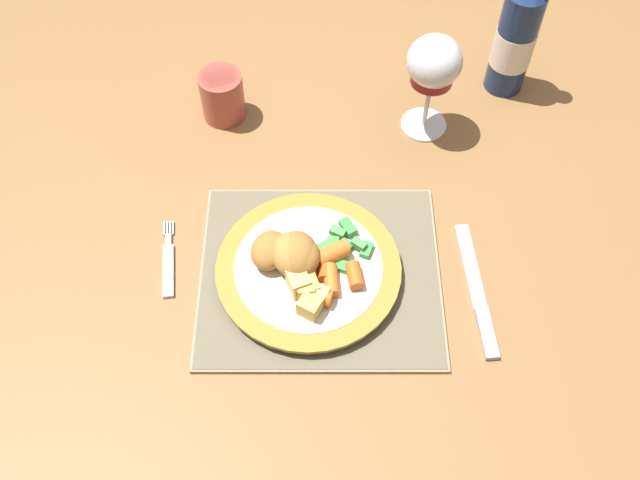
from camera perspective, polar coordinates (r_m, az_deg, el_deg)
The scene contains 13 objects.
ground_plane at distance 1.70m, azimuth 0.24°, elevation -9.60°, with size 6.00×6.00×0.00m, color #4C4238.
dining_table at distance 1.13m, azimuth 0.35°, elevation 4.43°, with size 1.49×1.00×0.74m.
placemat at distance 0.94m, azimuth -0.00°, elevation -2.76°, with size 0.32×0.28×0.01m.
dinner_plate at distance 0.93m, azimuth -0.93°, elevation -2.41°, with size 0.24×0.24×0.02m.
breaded_croquettes at distance 0.90m, azimuth -2.39°, elevation -1.09°, with size 0.11×0.09×0.05m.
green_beans_pile at distance 0.93m, azimuth 1.51°, elevation -0.57°, with size 0.08×0.09×0.02m.
glazed_carrots at distance 0.90m, azimuth 0.61°, elevation -2.72°, with size 0.09×0.10×0.02m.
fork at distance 0.97m, azimuth -12.02°, elevation -1.90°, with size 0.03×0.12×0.01m.
table_knife at distance 0.94m, azimuth 12.60°, elevation -4.75°, with size 0.03×0.20×0.01m.
wine_glass at distance 1.03m, azimuth 9.10°, elevation 13.60°, with size 0.08×0.08×0.17m.
bottle at distance 1.14m, azimuth 15.46°, elevation 15.58°, with size 0.06×0.06×0.27m.
roast_potatoes at distance 0.89m, azimuth -1.06°, elevation -4.11°, with size 0.06×0.07×0.03m.
drinking_cup at distance 1.10m, azimuth -7.82°, elevation 11.43°, with size 0.07×0.07×0.08m.
Camera 1 is at (-0.01, -0.70, 1.55)m, focal length 40.00 mm.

